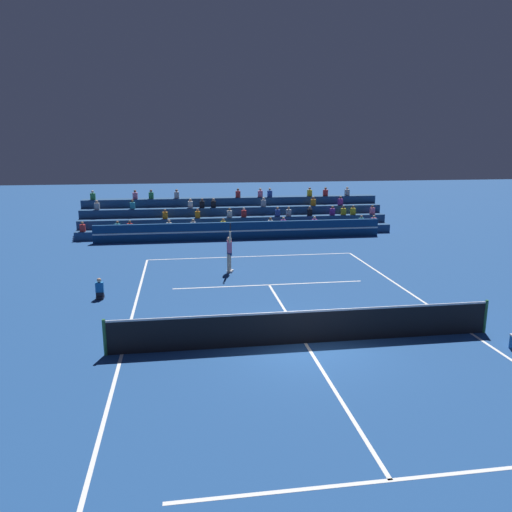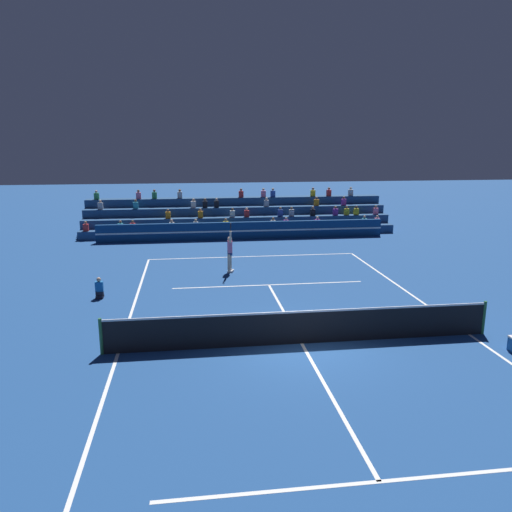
% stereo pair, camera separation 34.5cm
% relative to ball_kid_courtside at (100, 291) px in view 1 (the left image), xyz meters
% --- Properties ---
extents(ground_plane, '(120.00, 120.00, 0.00)m').
position_rel_ball_kid_courtside_xyz_m(ground_plane, '(6.92, -5.52, -0.33)').
color(ground_plane, navy).
extents(court_lines, '(11.10, 23.90, 0.01)m').
position_rel_ball_kid_courtside_xyz_m(court_lines, '(6.92, -5.52, -0.33)').
color(court_lines, white).
rests_on(court_lines, ground).
extents(tennis_net, '(12.00, 0.10, 1.10)m').
position_rel_ball_kid_courtside_xyz_m(tennis_net, '(6.92, -5.52, 0.21)').
color(tennis_net, '#2D6B38').
rests_on(tennis_net, ground).
extents(sponsor_banner_wall, '(18.00, 0.26, 1.10)m').
position_rel_ball_kid_courtside_xyz_m(sponsor_banner_wall, '(6.92, 11.25, 0.22)').
color(sponsor_banner_wall, navy).
rests_on(sponsor_banner_wall, ground).
extents(bleacher_stand, '(20.52, 3.80, 2.83)m').
position_rel_ball_kid_courtside_xyz_m(bleacher_stand, '(6.93, 14.42, 0.50)').
color(bleacher_stand, navy).
rests_on(bleacher_stand, ground).
extents(ball_kid_courtside, '(0.30, 0.36, 0.84)m').
position_rel_ball_kid_courtside_xyz_m(ball_kid_courtside, '(0.00, 0.00, 0.00)').
color(ball_kid_courtside, black).
rests_on(ball_kid_courtside, ground).
extents(tennis_player, '(0.34, 0.97, 2.49)m').
position_rel_ball_kid_courtside_xyz_m(tennis_player, '(5.44, 3.28, 0.66)').
color(tennis_player, beige).
rests_on(tennis_player, ground).
extents(tennis_ball, '(0.07, 0.07, 0.07)m').
position_rel_ball_kid_courtside_xyz_m(tennis_ball, '(5.64, -4.29, -0.30)').
color(tennis_ball, '#C6DB33').
rests_on(tennis_ball, ground).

